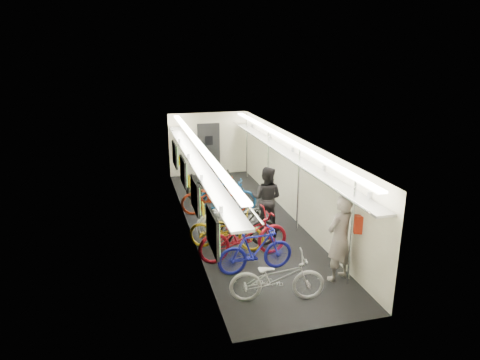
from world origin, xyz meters
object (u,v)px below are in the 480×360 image
backpack (361,224)px  passenger_mid (266,198)px  bicycle_1 (256,250)px  passenger_near (340,238)px  bicycle_0 (277,278)px

backpack → passenger_mid: bearing=132.2°
bicycle_1 → backpack: (1.94, -0.91, 0.77)m
bicycle_1 → passenger_mid: passenger_mid is taller
bicycle_1 → backpack: size_ratio=4.50×
passenger_near → backpack: size_ratio=4.93×
bicycle_0 → passenger_mid: (0.87, 3.35, 0.38)m
bicycle_0 → passenger_mid: bearing=-3.8°
bicycle_0 → backpack: bearing=-71.4°
bicycle_0 → bicycle_1: bicycle_1 is taller
passenger_near → backpack: passenger_near is taller
passenger_mid → backpack: (0.98, -3.10, 0.41)m
bicycle_0 → passenger_mid: 3.48m
bicycle_1 → bicycle_0: bearing=-179.0°
passenger_mid → bicycle_0: bearing=108.2°
passenger_near → bicycle_0: bearing=-6.5°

